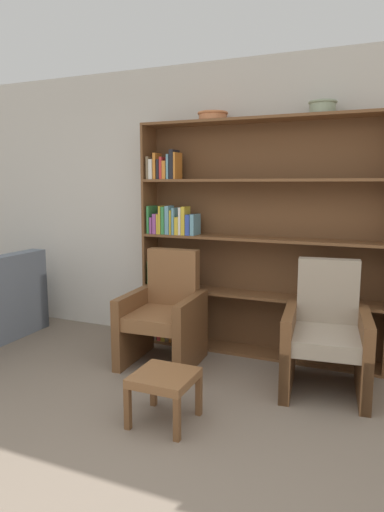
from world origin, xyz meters
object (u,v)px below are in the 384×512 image
at_px(bowl_slate, 323,107).
at_px(armchair_cushioned, 326,336).
at_px(armchair_leather, 164,316).
at_px(footstool, 164,382).
at_px(bowl_olive, 213,116).
at_px(bookshelf, 239,242).

distance_m(bowl_slate, armchair_cushioned, 1.89).
xyz_separation_m(bowl_slate, armchair_leather, (-1.24, -0.52, -1.81)).
xyz_separation_m(armchair_cushioned, footstool, (-0.93, -0.97, -0.14)).
bearing_deg(armchair_leather, bowl_olive, -119.25).
xyz_separation_m(bookshelf, bowl_slate, (0.72, -0.03, 1.18)).
bearing_deg(armchair_leather, bowl_slate, -160.28).
relative_size(bowl_slate, armchair_cushioned, 0.24).
xyz_separation_m(bookshelf, armchair_cushioned, (0.89, -0.55, -0.64)).
bearing_deg(armchair_cushioned, armchair_leather, -7.08).
height_order(bookshelf, bowl_slate, bowl_slate).
relative_size(bowl_slate, footstool, 0.60).
bearing_deg(bowl_slate, bowl_olive, 180.00).
bearing_deg(bowl_olive, armchair_cushioned, -24.25).
bearing_deg(bowl_slate, armchair_leather, -157.19).
relative_size(bookshelf, bowl_olive, 8.06).
xyz_separation_m(bowl_olive, footstool, (0.23, -1.49, -1.94)).
height_order(armchair_cushioned, footstool, armchair_cushioned).
bearing_deg(armchair_cushioned, bookshelf, -38.65).
distance_m(armchair_leather, footstool, 1.09).
height_order(bookshelf, bowl_olive, bowl_olive).
bearing_deg(bookshelf, footstool, -91.32).
relative_size(bookshelf, footstool, 5.75).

